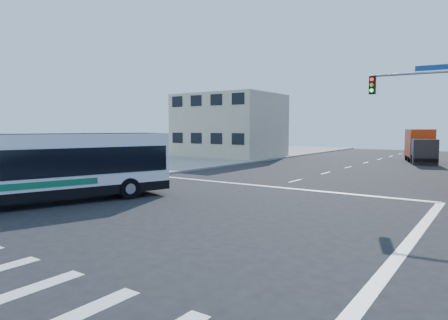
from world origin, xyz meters
The scene contains 6 objects.
ground centered at (0.00, 0.00, 0.00)m, with size 120.00×120.00×0.00m, color black.
sidewalk_nw centered at (-35.00, 35.00, 0.07)m, with size 50.00×50.00×0.15m, color gray.
building_west centered at (-17.02, 29.98, 4.01)m, with size 12.06×10.06×8.00m.
signal_mast_ne centered at (9.08, 10.62, 4.98)m, with size 7.91×1.13×8.07m.
transit_bus centered at (-6.65, -2.15, 1.87)m, with size 6.74×13.13×3.83m.
box_truck centered at (4.72, 34.76, 1.75)m, with size 4.45×8.33×3.60m.
Camera 1 is at (11.77, -12.84, 3.72)m, focal length 32.00 mm.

